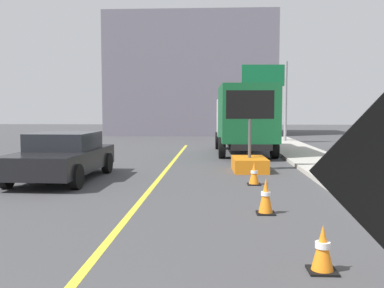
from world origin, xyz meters
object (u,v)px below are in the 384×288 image
at_px(arrow_board_trailer, 249,157).
at_px(box_truck, 244,117).
at_px(traffic_cone_near_sign, 323,249).
at_px(traffic_cone_mid_lane, 266,196).
at_px(pickup_car, 62,156).
at_px(highway_guide_sign, 273,87).
at_px(traffic_cone_far_lane, 254,174).

bearing_deg(arrow_board_trailer, box_truck, 88.11).
bearing_deg(traffic_cone_near_sign, traffic_cone_mid_lane, 96.70).
height_order(box_truck, traffic_cone_mid_lane, box_truck).
xyz_separation_m(box_truck, pickup_car, (-5.82, -7.86, -1.02)).
bearing_deg(highway_guide_sign, traffic_cone_near_sign, -95.68).
relative_size(highway_guide_sign, traffic_cone_mid_lane, 7.01).
height_order(arrow_board_trailer, box_truck, box_truck).
relative_size(arrow_board_trailer, box_truck, 0.39).
relative_size(traffic_cone_near_sign, traffic_cone_far_lane, 0.98).
distance_m(pickup_car, traffic_cone_near_sign, 9.17).
distance_m(arrow_board_trailer, highway_guide_sign, 12.99).
bearing_deg(highway_guide_sign, box_truck, -108.00).
xyz_separation_m(arrow_board_trailer, pickup_car, (-5.64, -2.12, 0.22)).
height_order(arrow_board_trailer, highway_guide_sign, highway_guide_sign).
bearing_deg(traffic_cone_far_lane, arrow_board_trailer, 88.28).
height_order(highway_guide_sign, traffic_cone_mid_lane, highway_guide_sign).
xyz_separation_m(pickup_car, highway_guide_sign, (8.00, 14.55, 2.73)).
relative_size(box_truck, traffic_cone_near_sign, 11.26).
distance_m(traffic_cone_near_sign, traffic_cone_mid_lane, 3.11).
xyz_separation_m(box_truck, traffic_cone_mid_lane, (-0.34, -11.83, -1.37)).
distance_m(traffic_cone_near_sign, traffic_cone_far_lane, 6.46).
height_order(box_truck, pickup_car, box_truck).
distance_m(box_truck, traffic_cone_far_lane, 8.58).
bearing_deg(arrow_board_trailer, traffic_cone_near_sign, -88.67).
xyz_separation_m(pickup_car, traffic_cone_mid_lane, (5.49, -3.97, -0.35)).
bearing_deg(traffic_cone_far_lane, traffic_cone_near_sign, -87.39).
height_order(arrow_board_trailer, traffic_cone_mid_lane, arrow_board_trailer).
height_order(arrow_board_trailer, pickup_car, arrow_board_trailer).
bearing_deg(traffic_cone_far_lane, box_truck, 88.16).
bearing_deg(pickup_car, box_truck, 53.45).
relative_size(arrow_board_trailer, traffic_cone_far_lane, 4.34).
bearing_deg(traffic_cone_near_sign, highway_guide_sign, 84.32).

